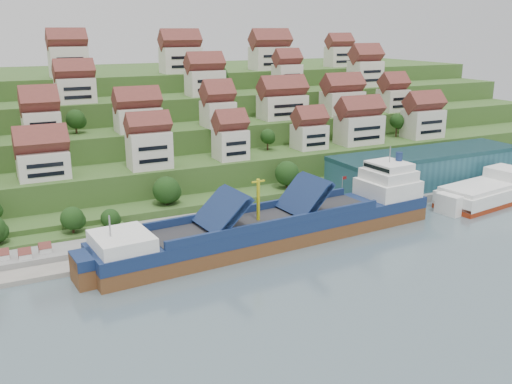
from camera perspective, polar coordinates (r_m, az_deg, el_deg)
ground at (r=131.44m, az=4.49°, el=-4.64°), size 300.00×300.00×0.00m
quay at (r=153.29m, az=8.06°, el=-1.25°), size 180.00×14.00×2.20m
pebble_beach at (r=126.04m, az=-22.07°, el=-6.53°), size 45.00×20.00×1.00m
hillside at (r=221.12m, az=-9.37°, el=6.63°), size 260.00×128.00×31.00m
hillside_village at (r=180.04m, az=-4.91°, el=9.09°), size 156.13×63.32×29.59m
hillside_trees at (r=160.53m, az=-5.34°, el=4.98°), size 138.74×62.54×31.89m
warehouse at (r=172.73m, az=16.59°, el=2.32°), size 60.00×15.00×10.00m
flagpole at (r=146.68m, az=8.64°, el=0.29°), size 1.28×0.16×8.00m
beach_huts at (r=124.22m, az=-23.01°, el=-6.18°), size 14.40×3.70×2.20m
cargo_ship at (r=128.87m, az=2.71°, el=-3.41°), size 82.90×19.13×18.28m
second_ship at (r=169.46m, az=22.34°, el=-0.02°), size 33.94×16.96×9.41m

